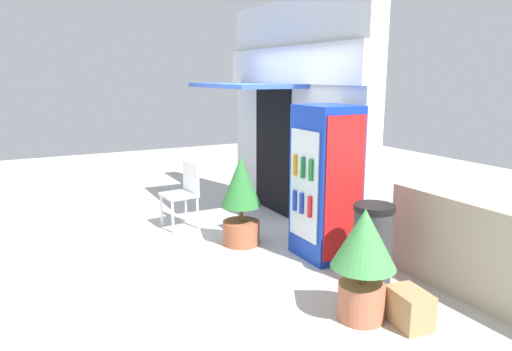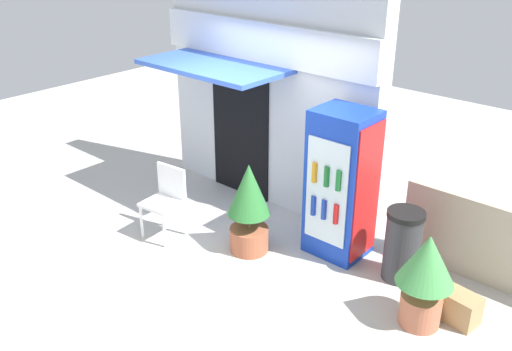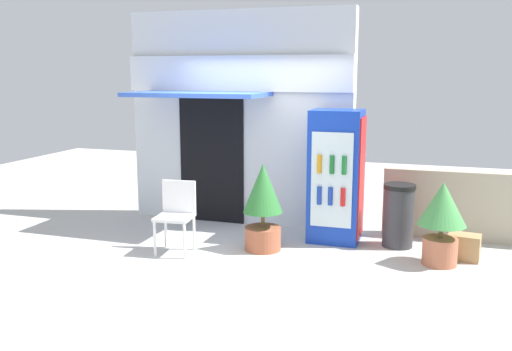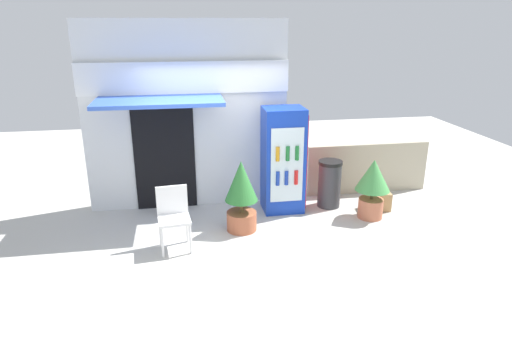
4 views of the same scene
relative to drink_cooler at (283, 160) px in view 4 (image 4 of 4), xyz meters
name	(u,v)px [view 4 (image 4 of 4)]	position (x,y,z in m)	size (l,w,h in m)	color
ground	(226,240)	(-1.11, -1.02, -0.90)	(16.00, 16.00, 0.00)	beige
storefront_building	(185,115)	(-1.61, 0.54, 0.73)	(3.45, 1.30, 3.20)	silver
drink_cooler	(283,160)	(0.00, 0.00, 0.00)	(0.70, 0.64, 1.80)	#1438B2
plastic_chair	(173,213)	(-1.87, -1.09, -0.36)	(0.49, 0.48, 0.92)	white
potted_plant_near_shop	(241,193)	(-0.82, -0.70, -0.27)	(0.51, 0.51, 1.15)	#AD5B3D
potted_plant_curbside	(373,183)	(1.38, -0.59, -0.29)	(0.57, 0.57, 1.02)	#BC6B4C
trash_bin	(329,184)	(0.84, 0.00, -0.48)	(0.42, 0.42, 0.85)	#38383D
stone_boundary_wall	(366,168)	(1.78, 0.59, -0.42)	(2.37, 0.20, 0.96)	#B7AD93
cardboard_box	(379,201)	(1.67, -0.30, -0.74)	(0.38, 0.27, 0.32)	tan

